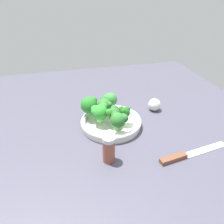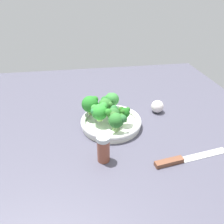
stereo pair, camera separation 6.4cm
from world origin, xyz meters
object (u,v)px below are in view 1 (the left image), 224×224
at_px(bowl, 112,122).
at_px(broccoli_floret_6, 89,105).
at_px(broccoli_floret_3, 110,99).
at_px(broccoli_floret_0, 99,112).
at_px(broccoli_floret_1, 105,105).
at_px(pepper_shaker, 109,149).
at_px(broccoli_floret_2, 124,112).
at_px(knife, 185,155).
at_px(broccoli_floret_4, 119,120).
at_px(garlic_bulb, 154,105).
at_px(broccoli_floret_5, 113,113).

distance_m(bowl, broccoli_floret_6, 0.11).
bearing_deg(broccoli_floret_3, broccoli_floret_0, -36.01).
xyz_separation_m(bowl, broccoli_floret_1, (-0.04, -0.02, 0.06)).
distance_m(broccoli_floret_0, broccoli_floret_3, 0.11).
relative_size(broccoli_floret_3, pepper_shaker, 0.73).
distance_m(broccoli_floret_2, knife, 0.26).
bearing_deg(broccoli_floret_4, garlic_bulb, 126.51).
bearing_deg(broccoli_floret_1, broccoli_floret_2, 42.60).
distance_m(broccoli_floret_1, broccoli_floret_4, 0.12).
relative_size(bowl, garlic_bulb, 4.39).
height_order(broccoli_floret_3, pepper_shaker, broccoli_floret_3).
xyz_separation_m(broccoli_floret_0, garlic_bulb, (-0.08, 0.26, -0.05)).
height_order(broccoli_floret_1, broccoli_floret_3, same).
height_order(knife, pepper_shaker, pepper_shaker).
relative_size(bowl, broccoli_floret_5, 3.84).
distance_m(broccoli_floret_6, garlic_bulb, 0.30).
distance_m(broccoli_floret_3, broccoli_floret_6, 0.10).
height_order(broccoli_floret_1, broccoli_floret_2, broccoli_floret_1).
relative_size(broccoli_floret_5, pepper_shaker, 0.67).
xyz_separation_m(knife, pepper_shaker, (-0.04, -0.25, 0.04)).
distance_m(bowl, knife, 0.30).
distance_m(broccoli_floret_0, knife, 0.34).
height_order(broccoli_floret_5, broccoli_floret_6, broccoli_floret_6).
xyz_separation_m(broccoli_floret_0, knife, (0.23, 0.24, -0.07)).
relative_size(broccoli_floret_1, broccoli_floret_4, 0.99).
bearing_deg(broccoli_floret_5, garlic_bulb, 114.98).
distance_m(broccoli_floret_0, pepper_shaker, 0.19).
distance_m(broccoli_floret_0, garlic_bulb, 0.28).
height_order(broccoli_floret_2, broccoli_floret_6, broccoli_floret_6).
distance_m(bowl, pepper_shaker, 0.20).
height_order(broccoli_floret_0, broccoli_floret_3, broccoli_floret_3).
relative_size(broccoli_floret_6, garlic_bulb, 1.43).
bearing_deg(pepper_shaker, bowl, 163.07).
height_order(broccoli_floret_1, pepper_shaker, broccoli_floret_1).
distance_m(broccoli_floret_6, knife, 0.40).
xyz_separation_m(broccoli_floret_2, garlic_bulb, (-0.10, 0.17, -0.04)).
bearing_deg(broccoli_floret_5, broccoli_floret_2, 88.53).
distance_m(broccoli_floret_0, broccoli_floret_2, 0.09).
xyz_separation_m(broccoli_floret_4, garlic_bulb, (-0.15, 0.21, -0.05)).
bearing_deg(broccoli_floret_2, broccoli_floret_6, -121.48).
bearing_deg(broccoli_floret_2, broccoli_floret_4, -34.27).
bearing_deg(bowl, garlic_bulb, 109.99).
bearing_deg(garlic_bulb, broccoli_floret_0, -73.49).
bearing_deg(knife, broccoli_floret_3, -150.43).
bearing_deg(broccoli_floret_0, broccoli_floret_5, 66.36).
bearing_deg(broccoli_floret_3, broccoli_floret_4, -2.50).
xyz_separation_m(broccoli_floret_5, garlic_bulb, (-0.10, 0.21, -0.04)).
bearing_deg(broccoli_floret_5, broccoli_floret_3, 173.04).
relative_size(bowl, broccoli_floret_0, 3.53).
height_order(broccoli_floret_5, knife, broccoli_floret_5).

